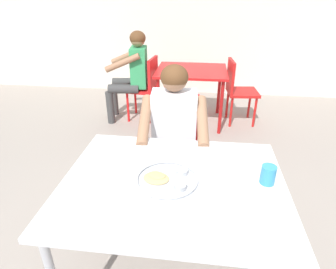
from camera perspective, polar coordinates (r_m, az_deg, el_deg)
table_foreground at (r=1.59m, az=1.03°, el=-11.27°), size 1.20×0.95×0.76m
thali_tray at (r=1.55m, az=-0.09°, el=-8.87°), size 0.34×0.34×0.03m
drinking_cup at (r=1.60m, az=19.46°, el=-7.52°), size 0.08×0.08×0.10m
chair_foreground at (r=2.46m, az=1.31°, el=-1.25°), size 0.46×0.47×0.89m
diner_foreground at (r=2.16m, az=1.13°, el=0.72°), size 0.52×0.57×1.20m
table_background_red at (r=3.83m, az=4.73°, el=11.56°), size 0.91×0.80×0.73m
chair_red_left at (r=3.95m, az=-4.38°, el=9.98°), size 0.42×0.43×0.87m
chair_red_right at (r=3.94m, az=13.71°, el=9.14°), size 0.43×0.43×0.86m
patron_background at (r=3.91m, az=-7.20°, el=12.92°), size 0.58×0.53×1.20m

